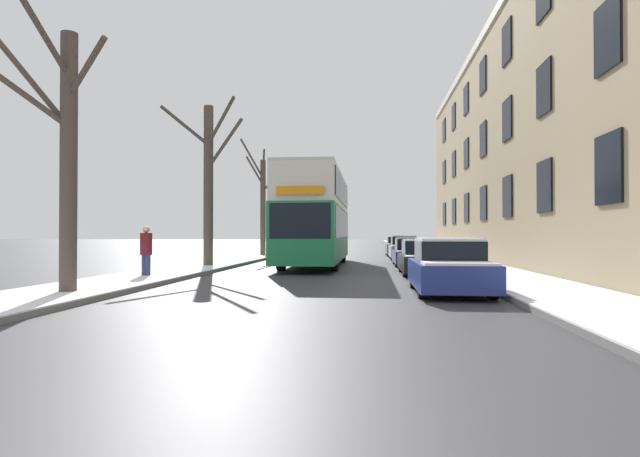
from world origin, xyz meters
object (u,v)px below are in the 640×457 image
at_px(parked_car_4, 398,247).
at_px(bare_tree_left_1, 209,180).
at_px(bare_tree_left_0, 64,149).
at_px(parked_car_2, 412,253).
at_px(double_decker_bus, 316,215).
at_px(parked_car_0, 449,268).
at_px(pedestrian_left_sidewalk, 146,250).
at_px(parked_car_3, 404,248).
at_px(bare_tree_left_2, 263,200).
at_px(parked_car_1, 424,258).

bearing_deg(parked_car_4, bare_tree_left_1, -122.53).
bearing_deg(bare_tree_left_0, parked_car_2, 54.94).
height_order(double_decker_bus, parked_car_0, double_decker_bus).
bearing_deg(parked_car_0, pedestrian_left_sidewalk, 163.37).
distance_m(bare_tree_left_0, parked_car_3, 22.11).
bearing_deg(bare_tree_left_2, parked_car_3, -14.90).
distance_m(bare_tree_left_2, pedestrian_left_sidewalk, 17.64).
xyz_separation_m(double_decker_bus, parked_car_3, (4.71, 6.74, -1.85)).
distance_m(bare_tree_left_1, parked_car_0, 13.23).
bearing_deg(parked_car_3, bare_tree_left_2, 165.10).
bearing_deg(bare_tree_left_2, pedestrian_left_sidewalk, -90.84).
distance_m(bare_tree_left_1, parked_car_3, 13.50).
relative_size(bare_tree_left_1, parked_car_2, 1.84).
height_order(parked_car_3, pedestrian_left_sidewalk, pedestrian_left_sidewalk).
distance_m(parked_car_2, parked_car_3, 6.21).
xyz_separation_m(bare_tree_left_2, parked_car_0, (9.41, -20.28, -3.26)).
xyz_separation_m(double_decker_bus, parked_car_2, (4.71, 0.54, -1.90)).
xyz_separation_m(parked_car_1, pedestrian_left_sidewalk, (-9.67, -3.29, 0.38)).
relative_size(bare_tree_left_0, parked_car_1, 1.70).
bearing_deg(parked_car_1, pedestrian_left_sidewalk, -161.21).
xyz_separation_m(parked_car_1, parked_car_3, (-0.00, 11.60, 0.06)).
bearing_deg(parked_car_3, parked_car_0, -90.00).
xyz_separation_m(parked_car_0, pedestrian_left_sidewalk, (-9.67, 2.89, 0.34)).
distance_m(bare_tree_left_0, parked_car_1, 12.87).
bearing_deg(bare_tree_left_0, parked_car_1, 40.61).
bearing_deg(parked_car_2, bare_tree_left_1, -162.91).
distance_m(double_decker_bus, parked_car_3, 8.43).
distance_m(bare_tree_left_1, double_decker_bus, 5.46).
bearing_deg(bare_tree_left_1, parked_car_1, -14.91).
distance_m(double_decker_bus, parked_car_4, 13.38).
distance_m(double_decker_bus, parked_car_1, 7.03).
distance_m(bare_tree_left_1, pedestrian_left_sidewalk, 6.54).
relative_size(parked_car_2, parked_car_4, 0.88).
height_order(bare_tree_left_1, double_decker_bus, bare_tree_left_1).
bearing_deg(double_decker_bus, bare_tree_left_2, 116.96).
bearing_deg(parked_car_3, parked_car_1, -90.00).
height_order(parked_car_0, parked_car_2, parked_car_0).
bearing_deg(bare_tree_left_0, pedestrian_left_sidewalk, 91.95).
bearing_deg(parked_car_3, double_decker_bus, -124.93).
relative_size(parked_car_3, pedestrian_left_sidewalk, 2.39).
height_order(parked_car_3, parked_car_4, parked_car_3).
xyz_separation_m(bare_tree_left_2, parked_car_1, (9.41, -14.11, -3.31)).
height_order(bare_tree_left_1, pedestrian_left_sidewalk, bare_tree_left_1).
bearing_deg(double_decker_bus, bare_tree_left_0, -110.24).
bearing_deg(parked_car_0, bare_tree_left_1, 137.29).
bearing_deg(double_decker_bus, parked_car_1, -45.89).
distance_m(bare_tree_left_2, double_decker_bus, 10.47).
relative_size(parked_car_2, pedestrian_left_sidewalk, 2.21).
bearing_deg(bare_tree_left_2, parked_car_1, -56.28).
bearing_deg(double_decker_bus, parked_car_2, 6.51).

